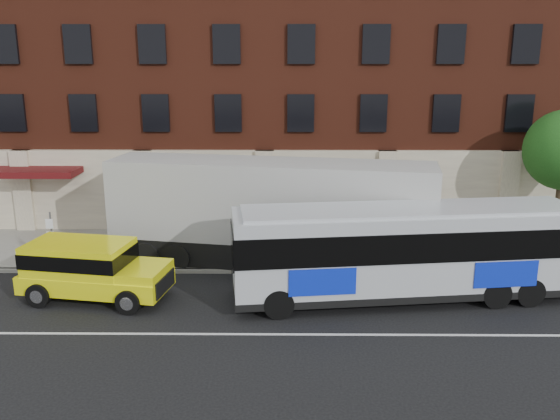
{
  "coord_description": "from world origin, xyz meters",
  "views": [
    {
      "loc": [
        1.0,
        -16.39,
        8.5
      ],
      "look_at": [
        0.81,
        5.5,
        2.79
      ],
      "focal_mm": 37.34,
      "sensor_mm": 36.0,
      "label": 1
    }
  ],
  "objects_px": {
    "sign_pole": "(52,237)",
    "city_bus": "(408,249)",
    "shipping_container": "(271,215)",
    "yellow_suv": "(89,267)"
  },
  "relations": [
    {
      "from": "sign_pole",
      "to": "shipping_container",
      "type": "relative_size",
      "value": 0.18
    },
    {
      "from": "city_bus",
      "to": "shipping_container",
      "type": "height_order",
      "value": "shipping_container"
    },
    {
      "from": "yellow_suv",
      "to": "shipping_container",
      "type": "height_order",
      "value": "shipping_container"
    },
    {
      "from": "sign_pole",
      "to": "shipping_container",
      "type": "height_order",
      "value": "shipping_container"
    },
    {
      "from": "sign_pole",
      "to": "city_bus",
      "type": "bearing_deg",
      "value": -11.0
    },
    {
      "from": "shipping_container",
      "to": "sign_pole",
      "type": "bearing_deg",
      "value": -174.82
    },
    {
      "from": "yellow_suv",
      "to": "shipping_container",
      "type": "xyz_separation_m",
      "value": [
        6.49,
        3.59,
        0.99
      ]
    },
    {
      "from": "city_bus",
      "to": "yellow_suv",
      "type": "xyz_separation_m",
      "value": [
        -11.48,
        -0.08,
        -0.68
      ]
    },
    {
      "from": "sign_pole",
      "to": "shipping_container",
      "type": "bearing_deg",
      "value": 5.18
    },
    {
      "from": "sign_pole",
      "to": "yellow_suv",
      "type": "distance_m",
      "value": 3.69
    }
  ]
}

